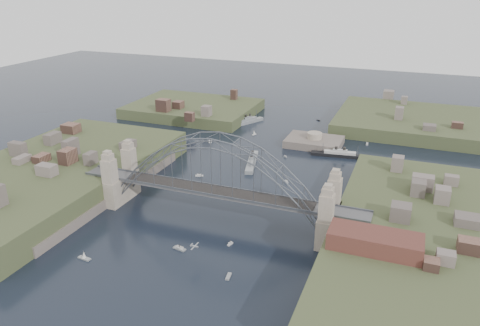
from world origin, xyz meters
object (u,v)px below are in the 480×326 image
naval_cruiser_near (252,161)px  ocean_liner (340,155)px  fort_island (314,146)px  naval_cruiser_far (248,121)px  bridge (216,178)px  wharf_shed (375,241)px

naval_cruiser_near → ocean_liner: naval_cruiser_near is taller
fort_island → naval_cruiser_far: size_ratio=1.29×
naval_cruiser_far → ocean_liner: size_ratio=0.78×
ocean_liner → naval_cruiser_near: bearing=-146.4°
bridge → naval_cruiser_near: size_ratio=4.06×
bridge → ocean_liner: bridge is taller
wharf_shed → naval_cruiser_near: wharf_shed is taller
bridge → fort_island: bearing=80.3°
wharf_shed → ocean_liner: 78.25m
fort_island → naval_cruiser_near: size_ratio=1.06×
fort_island → bridge: bearing=-99.7°
wharf_shed → naval_cruiser_far: size_ratio=1.17×
wharf_shed → naval_cruiser_near: size_ratio=0.97×
ocean_liner → bridge: bearing=-111.4°
ocean_liner → fort_island: bearing=143.2°
fort_island → naval_cruiser_near: naval_cruiser_near is taller
fort_island → naval_cruiser_far: 40.36m
bridge → ocean_liner: 66.60m
naval_cruiser_near → naval_cruiser_far: 50.50m
naval_cruiser_near → ocean_liner: 34.40m
wharf_shed → naval_cruiser_far: (-67.66, 102.87, -9.06)m
naval_cruiser_far → fort_island: bearing=-27.9°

